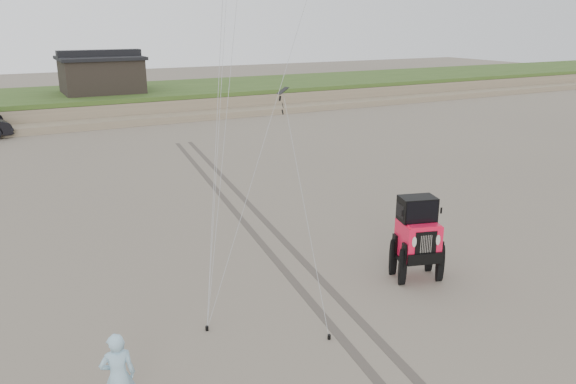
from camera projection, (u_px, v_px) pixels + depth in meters
name	position (u px, v px, depth m)	size (l,w,h in m)	color
ground	(313.00, 329.00, 13.87)	(160.00, 160.00, 0.00)	#6B6054
dune_ridge	(77.00, 104.00, 45.27)	(160.00, 14.25, 1.73)	#7A6B54
cabin	(101.00, 73.00, 45.04)	(6.40, 5.40, 3.35)	black
jeep	(417.00, 247.00, 16.31)	(2.28, 5.29, 1.97)	#FF133C
man	(118.00, 376.00, 10.52)	(0.66, 0.43, 1.80)	#82B1C9
stake_main	(207.00, 328.00, 13.77)	(0.08, 0.08, 0.12)	black
stake_aux	(329.00, 337.00, 13.39)	(0.08, 0.08, 0.12)	black
tire_tracks	(252.00, 219.00, 21.51)	(5.22, 29.74, 0.01)	#4C443D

